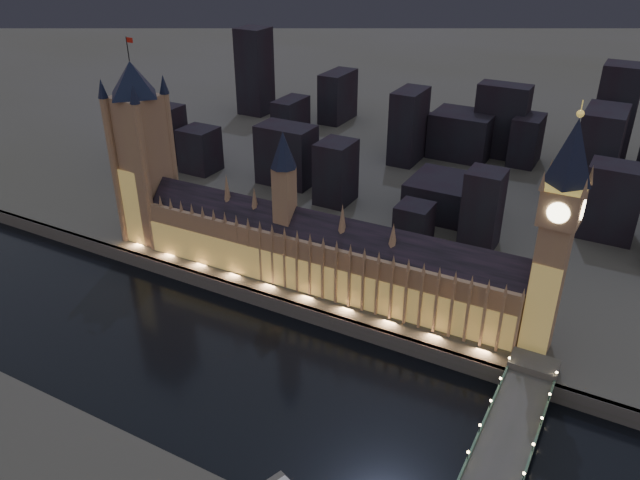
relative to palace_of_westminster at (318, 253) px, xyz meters
The scene contains 8 objects.
ground_plane 67.13m from the palace_of_westminster, 90.32° to the right, with size 2000.00×2000.00×0.00m, color black.
north_bank 458.81m from the palace_of_westminster, 90.04° to the left, with size 2000.00×960.00×8.00m, color #434234.
embankment_wall 30.51m from the palace_of_westminster, 90.94° to the right, with size 2000.00×2.50×8.00m, color #494B43.
palace_of_westminster is the anchor object (origin of this frame).
victoria_tower 116.54m from the palace_of_westminster, behind, with size 31.68×31.68×112.98m.
elizabeth_tower 115.83m from the palace_of_westminster, ahead, with size 18.00×18.00×109.56m.
westminster_bridge 130.23m from the palace_of_westminster, 30.45° to the right, with size 19.65×113.00×15.90m.
city_backdrop 189.83m from the palace_of_westminster, 79.12° to the left, with size 479.84×215.63×76.92m.
Camera 1 is at (131.21, -174.93, 177.64)m, focal length 35.00 mm.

